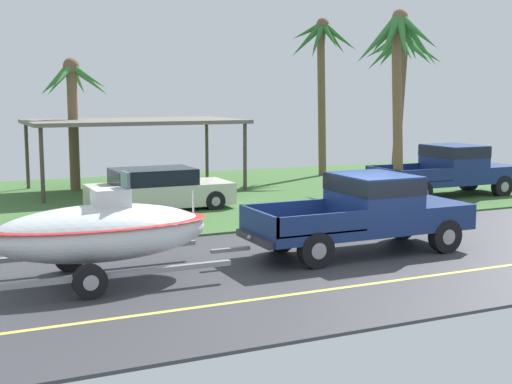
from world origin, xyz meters
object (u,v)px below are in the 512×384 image
at_px(pickup_truck_towing, 372,209).
at_px(carport_awning, 134,123).
at_px(parked_sedan_near, 158,190).
at_px(palm_tree_near_left, 400,62).
at_px(palm_tree_far_right, 398,52).
at_px(palm_tree_near_right, 72,95).
at_px(boat_on_trailer, 100,232).
at_px(palm_tree_mid, 322,58).
at_px(parked_pickup_background, 453,168).

relative_size(pickup_truck_towing, carport_awning, 0.70).
bearing_deg(parked_sedan_near, palm_tree_near_left, 8.86).
relative_size(pickup_truck_towing, palm_tree_far_right, 0.85).
height_order(palm_tree_near_right, palm_tree_far_right, palm_tree_far_right).
bearing_deg(boat_on_trailer, palm_tree_near_left, 33.75).
xyz_separation_m(carport_awning, palm_tree_mid, (8.98, 1.26, 2.70)).
relative_size(parked_sedan_near, palm_tree_near_right, 0.90).
bearing_deg(parked_sedan_near, palm_tree_near_right, 105.54).
distance_m(parked_sedan_near, palm_tree_mid, 12.22).
bearing_deg(palm_tree_far_right, pickup_truck_towing, -130.07).
height_order(boat_on_trailer, palm_tree_near_left, palm_tree_near_left).
height_order(parked_pickup_background, palm_tree_far_right, palm_tree_far_right).
bearing_deg(parked_sedan_near, carport_awning, 83.63).
xyz_separation_m(pickup_truck_towing, palm_tree_near_right, (-4.51, 13.51, 2.65)).
height_order(pickup_truck_towing, parked_pickup_background, parked_pickup_background).
height_order(boat_on_trailer, carport_awning, carport_awning).
bearing_deg(palm_tree_far_right, palm_tree_near_left, 52.69).
bearing_deg(carport_awning, palm_tree_far_right, -42.98).
distance_m(pickup_truck_towing, parked_sedan_near, 8.31).
relative_size(carport_awning, palm_tree_far_right, 1.22).
bearing_deg(pickup_truck_towing, palm_tree_mid, 64.48).
relative_size(palm_tree_near_right, palm_tree_mid, 0.72).
bearing_deg(carport_awning, pickup_truck_towing, -79.33).
bearing_deg(palm_tree_near_left, parked_pickup_background, -88.20).
height_order(boat_on_trailer, palm_tree_near_right, palm_tree_near_right).
height_order(parked_pickup_background, palm_tree_near_right, palm_tree_near_right).
distance_m(pickup_truck_towing, palm_tree_near_right, 14.49).
relative_size(palm_tree_near_left, palm_tree_far_right, 0.96).
height_order(parked_pickup_background, palm_tree_mid, palm_tree_mid).
bearing_deg(boat_on_trailer, palm_tree_far_right, 27.13).
xyz_separation_m(pickup_truck_towing, parked_pickup_background, (7.74, 6.22, 0.02)).
bearing_deg(pickup_truck_towing, carport_awning, 100.67).
height_order(palm_tree_near_left, palm_tree_far_right, palm_tree_far_right).
distance_m(boat_on_trailer, carport_awning, 13.33).
xyz_separation_m(palm_tree_mid, palm_tree_far_right, (-1.72, -8.03, -0.23)).
distance_m(pickup_truck_towing, boat_on_trailer, 6.46).
bearing_deg(boat_on_trailer, pickup_truck_towing, -0.00).
distance_m(parked_pickup_background, palm_tree_near_right, 14.49).
bearing_deg(palm_tree_near_right, palm_tree_mid, 1.71).
bearing_deg(palm_tree_near_right, palm_tree_far_right, -39.31).
distance_m(parked_pickup_background, palm_tree_far_right, 4.98).
xyz_separation_m(parked_pickup_background, palm_tree_near_left, (-0.10, 3.20, 3.95)).
bearing_deg(palm_tree_far_right, palm_tree_mid, 77.93).
distance_m(pickup_truck_towing, palm_tree_far_right, 8.63).
height_order(pickup_truck_towing, carport_awning, carport_awning).
height_order(palm_tree_near_left, palm_tree_mid, palm_tree_mid).
bearing_deg(pickup_truck_towing, palm_tree_near_right, 108.44).
bearing_deg(pickup_truck_towing, boat_on_trailer, 180.00).
distance_m(pickup_truck_towing, palm_tree_near_left, 12.76).
bearing_deg(palm_tree_mid, palm_tree_far_right, -102.07).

